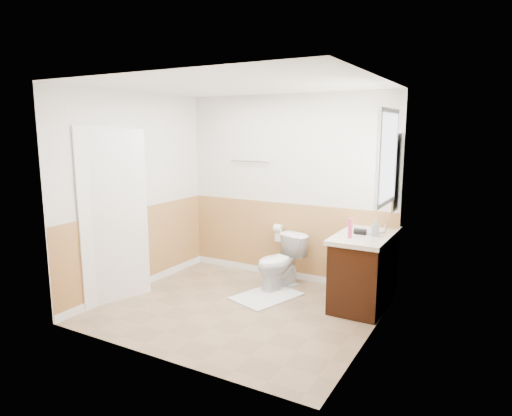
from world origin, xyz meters
The scene contains 32 objects.
floor centered at (0.00, 0.00, 0.00)m, with size 3.00×3.00×0.00m, color #8C7051.
ceiling centered at (0.00, 0.00, 2.50)m, with size 3.00×3.00×0.00m, color white.
wall_back centered at (0.00, 1.30, 1.25)m, with size 3.00×3.00×0.00m, color silver.
wall_front centered at (0.00, -1.30, 1.25)m, with size 3.00×3.00×0.00m, color silver.
wall_left centered at (-1.50, 0.00, 1.25)m, with size 3.00×3.00×0.00m, color silver.
wall_right centered at (1.50, 0.00, 1.25)m, with size 3.00×3.00×0.00m, color silver.
wainscot_back centered at (0.00, 1.29, 0.50)m, with size 3.00×3.00×0.00m, color #AE7945.
wainscot_front centered at (0.00, -1.29, 0.50)m, with size 3.00×3.00×0.00m, color #AE7945.
wainscot_left centered at (-1.49, 0.00, 0.50)m, with size 2.60×2.60×0.00m, color #AE7945.
wainscot_right centered at (1.49, 0.00, 0.50)m, with size 2.60×2.60×0.00m, color #AE7945.
toilet centered at (0.12, 0.85, 0.35)m, with size 0.39×0.68×0.69m, color white.
bath_mat centered at (0.12, 0.48, 0.01)m, with size 0.55×0.80×0.02m, color silver.
vanity_cabinet centered at (1.21, 0.88, 0.40)m, with size 0.55×1.10×0.80m, color black.
vanity_knob_left centered at (0.91, 0.78, 0.55)m, with size 0.03×0.03×0.03m, color silver.
vanity_knob_right centered at (0.91, 0.98, 0.55)m, with size 0.03×0.03×0.03m, color #B4B4BB.
countertop centered at (1.20, 0.88, 0.83)m, with size 0.60×1.15×0.05m, color silver.
sink_basin centered at (1.21, 1.03, 0.86)m, with size 0.36×0.36×0.02m, color silver.
faucet centered at (1.39, 1.03, 0.92)m, with size 0.02×0.02×0.14m, color #B8B8BE.
lotion_bottle centered at (1.11, 0.57, 0.96)m, with size 0.05×0.05×0.22m, color #CC346E.
soap_dispenser centered at (1.33, 0.79, 0.95)m, with size 0.09×0.09×0.19m, color gray.
hair_dryer_body centered at (1.16, 0.79, 0.89)m, with size 0.07×0.07×0.14m, color black.
hair_dryer_handle centered at (1.13, 0.80, 0.86)m, with size 0.03×0.03×0.07m, color black.
mirror_panel centered at (1.48, 1.10, 1.55)m, with size 0.02×0.35×0.90m, color silver.
window_frame centered at (1.47, 0.59, 1.75)m, with size 0.04×0.80×1.00m, color white.
window_glass centered at (1.49, 0.59, 1.75)m, with size 0.01×0.70×0.90m, color white.
door centered at (-1.40, -0.45, 1.02)m, with size 0.05×0.80×2.04m, color white.
door_frame centered at (-1.48, -0.45, 1.03)m, with size 0.02×0.92×2.10m, color white.
door_knob centered at (-1.34, -0.12, 0.95)m, with size 0.06×0.06×0.06m, color silver.
towel_bar centered at (-0.55, 1.25, 1.60)m, with size 0.02×0.02×0.62m, color silver.
tp_holder_bar centered at (-0.10, 1.23, 0.70)m, with size 0.02×0.02×0.14m, color silver.
tp_roll centered at (-0.10, 1.23, 0.70)m, with size 0.11×0.11×0.10m, color white.
tp_sheet centered at (-0.10, 1.23, 0.59)m, with size 0.10×0.01×0.16m, color white.
Camera 1 is at (2.53, -4.10, 2.03)m, focal length 31.09 mm.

